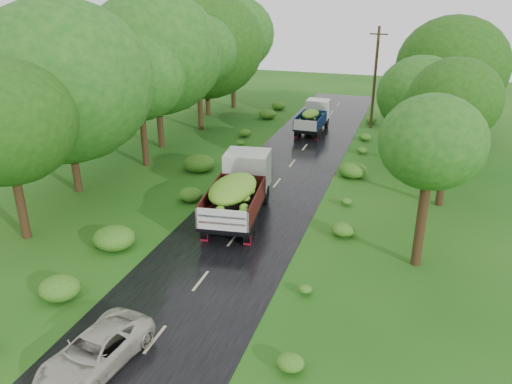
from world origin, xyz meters
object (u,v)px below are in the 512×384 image
at_px(utility_pole, 375,77).
at_px(car, 95,351).
at_px(truck_far, 314,116).
at_px(truck_near, 240,187).

bearing_deg(utility_pole, car, -90.16).
bearing_deg(truck_far, utility_pole, 30.52).
distance_m(truck_near, utility_pole, 21.58).
bearing_deg(truck_far, truck_near, -89.67).
bearing_deg(truck_far, car, -90.46).
relative_size(truck_near, utility_pole, 0.86).
height_order(truck_near, car, truck_near).
height_order(car, utility_pole, utility_pole).
distance_m(car, utility_pole, 33.94).
xyz_separation_m(truck_near, truck_far, (0.22, 18.23, -0.34)).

